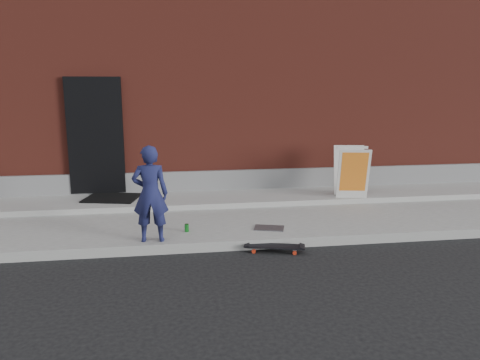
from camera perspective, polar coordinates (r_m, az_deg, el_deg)
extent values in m
plane|color=black|center=(6.93, 1.76, -8.52)|extent=(80.00, 80.00, 0.00)
cube|color=gray|center=(8.31, -0.09, -4.52)|extent=(20.00, 3.00, 0.15)
cube|color=#969690|center=(9.14, -0.92, -2.22)|extent=(20.00, 1.20, 0.10)
cube|color=maroon|center=(13.45, -3.62, 12.07)|extent=(20.00, 8.00, 5.00)
cube|color=slate|center=(9.64, -1.37, 0.03)|extent=(20.00, 0.10, 0.40)
cube|color=black|center=(9.52, -17.19, 5.16)|extent=(1.05, 0.12, 2.25)
imported|color=#181B44|center=(6.78, -10.88, -1.67)|extent=(0.53, 0.36, 1.40)
cylinder|color=#B72812|center=(6.94, 6.66, -8.29)|extent=(0.07, 0.05, 0.06)
cylinder|color=#B72812|center=(6.77, 6.67, -8.82)|extent=(0.07, 0.05, 0.06)
cylinder|color=#B72812|center=(6.96, 1.81, -8.16)|extent=(0.07, 0.05, 0.06)
cylinder|color=#B72812|center=(6.79, 1.69, -8.68)|extent=(0.07, 0.05, 0.06)
cube|color=#A2A2A6|center=(6.84, 6.67, -8.24)|extent=(0.10, 0.19, 0.02)
cube|color=#A2A2A6|center=(6.86, 1.75, -8.11)|extent=(0.10, 0.19, 0.02)
cube|color=black|center=(6.84, 4.21, -8.04)|extent=(0.87, 0.42, 0.02)
cube|color=silver|center=(9.01, 13.66, 0.69)|extent=(0.63, 0.37, 0.96)
cube|color=silver|center=(9.43, 13.15, 1.19)|extent=(0.63, 0.37, 0.96)
cube|color=yellow|center=(9.00, 13.68, 0.36)|extent=(0.52, 0.29, 0.76)
cube|color=silver|center=(9.14, 13.54, 3.89)|extent=(0.59, 0.16, 0.05)
cylinder|color=#1C8E2A|center=(7.29, -6.51, -5.81)|extent=(0.07, 0.07, 0.12)
cube|color=black|center=(9.22, -15.34, -2.11)|extent=(1.12, 0.98, 0.03)
cube|color=#515055|center=(7.43, 3.56, -5.86)|extent=(0.53, 0.42, 0.01)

